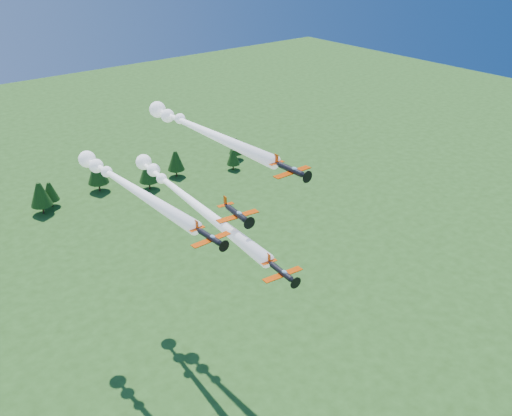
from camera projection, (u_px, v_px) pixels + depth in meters
ground at (251, 407)px, 116.99m from camera, size 600.00×600.00×0.00m
plane_lead at (186, 197)px, 117.68m from camera, size 10.65×61.55×3.70m
plane_left at (125, 184)px, 111.94m from camera, size 7.33×50.30×3.70m
plane_right at (200, 129)px, 118.15m from camera, size 7.82×50.99×3.70m
plane_slot at (237, 214)px, 102.92m from camera, size 8.42×9.13×2.94m
treeline at (50, 195)px, 192.38m from camera, size 161.75×21.16×12.00m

